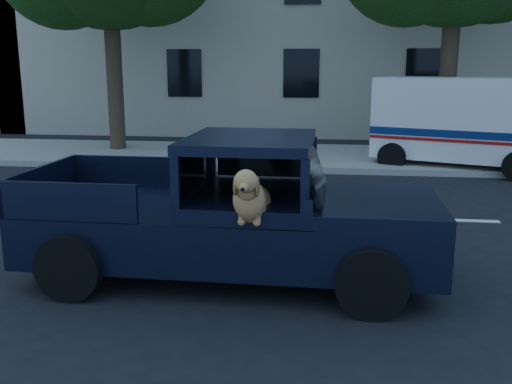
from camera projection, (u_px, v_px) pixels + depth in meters
The scene contains 6 objects.
ground at pixel (149, 287), 6.58m from camera, with size 120.00×120.00×0.00m, color black.
far_sidewalk at pixel (255, 156), 15.46m from camera, with size 60.00×4.00×0.15m, color gray.
lane_stripes at pixel (326, 216), 9.61m from camera, with size 21.60×0.14×0.01m, color silver, non-canonical shape.
building_main at pixel (360, 9), 21.17m from camera, with size 26.00×6.00×9.00m, color #BAAF99.
pickup_truck at pixel (225, 231), 6.78m from camera, with size 4.79×2.46×1.70m.
mail_truck at pixel (458, 130), 13.72m from camera, with size 4.40×3.14×2.20m.
Camera 1 is at (2.03, -5.97, 2.51)m, focal length 40.00 mm.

